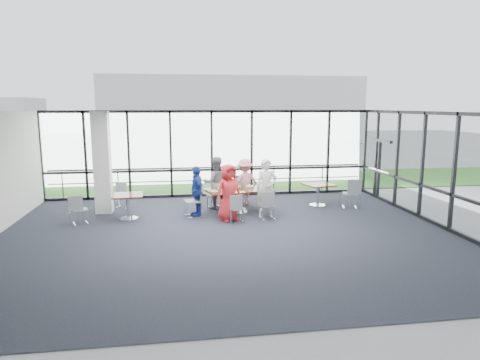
{
  "coord_description": "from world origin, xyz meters",
  "views": [
    {
      "loc": [
        -1.26,
        -10.75,
        3.36
      ],
      "look_at": [
        0.63,
        2.06,
        1.1
      ],
      "focal_mm": 32.0,
      "sensor_mm": 36.0,
      "label": 1
    }
  ],
  "objects": [
    {
      "name": "curtain_wall_back",
      "position": [
        0.0,
        5.0,
        1.6
      ],
      "size": [
        12.0,
        0.1,
        3.2
      ],
      "primitive_type": "cube",
      "color": "white",
      "rests_on": "ground"
    },
    {
      "name": "menu_b",
      "position": [
        1.56,
        2.26,
        0.75
      ],
      "size": [
        0.3,
        0.23,
        0.0
      ],
      "primitive_type": "cube",
      "rotation": [
        0.0,
        0.0,
        0.09
      ],
      "color": "beige",
      "rests_on": "main_table"
    },
    {
      "name": "menu_a",
      "position": [
        0.6,
        1.92,
        0.75
      ],
      "size": [
        0.37,
        0.3,
        0.0
      ],
      "primitive_type": "cube",
      "rotation": [
        0.0,
        0.0,
        0.24
      ],
      "color": "beige",
      "rests_on": "main_table"
    },
    {
      "name": "curtain_wall_right",
      "position": [
        6.0,
        0.0,
        1.6
      ],
      "size": [
        0.1,
        10.0,
        3.2
      ],
      "primitive_type": "cube",
      "color": "white",
      "rests_on": "ground"
    },
    {
      "name": "hangar_main",
      "position": [
        4.0,
        32.0,
        3.0
      ],
      "size": [
        24.0,
        10.0,
        6.0
      ],
      "primitive_type": "cube",
      "color": "silver",
      "rests_on": "ground"
    },
    {
      "name": "grass_strip",
      "position": [
        0.0,
        8.0,
        0.01
      ],
      "size": [
        80.0,
        5.0,
        0.01
      ],
      "primitive_type": "cube",
      "color": "#2C5523",
      "rests_on": "ground"
    },
    {
      "name": "tumbler_b",
      "position": [
        0.97,
        2.23,
        0.82
      ],
      "size": [
        0.07,
        0.07,
        0.13
      ],
      "primitive_type": "cylinder",
      "color": "white",
      "rests_on": "main_table"
    },
    {
      "name": "plate_nl",
      "position": [
        0.2,
        1.86,
        0.76
      ],
      "size": [
        0.28,
        0.28,
        0.01
      ],
      "primitive_type": "cylinder",
      "color": "white",
      "rests_on": "main_table"
    },
    {
      "name": "side_table_right",
      "position": [
        3.43,
        2.91,
        0.64
      ],
      "size": [
        1.11,
        1.11,
        0.75
      ],
      "rotation": [
        0.0,
        0.0,
        0.26
      ],
      "color": "#331A0E",
      "rests_on": "ground"
    },
    {
      "name": "tumbler_d",
      "position": [
        0.02,
        2.04,
        0.82
      ],
      "size": [
        0.07,
        0.07,
        0.13
      ],
      "primitive_type": "cylinder",
      "color": "white",
      "rests_on": "main_table"
    },
    {
      "name": "plate_fr",
      "position": [
        1.05,
        2.81,
        0.76
      ],
      "size": [
        0.28,
        0.28,
        0.01
      ],
      "primitive_type": "cylinder",
      "color": "white",
      "rests_on": "main_table"
    },
    {
      "name": "plate_fl",
      "position": [
        0.11,
        2.6,
        0.76
      ],
      "size": [
        0.28,
        0.28,
        0.01
      ],
      "primitive_type": "cylinder",
      "color": "white",
      "rests_on": "main_table"
    },
    {
      "name": "chair_main_end",
      "position": [
        -0.83,
        2.04,
        0.49
      ],
      "size": [
        0.55,
        0.55,
        0.97
      ],
      "primitive_type": null,
      "rotation": [
        0.0,
        0.0,
        -1.39
      ],
      "color": "gray",
      "rests_on": "ground"
    },
    {
      "name": "chair_main_nl",
      "position": [
        0.41,
        1.23,
        0.41
      ],
      "size": [
        0.49,
        0.49,
        0.82
      ],
      "primitive_type": null,
      "rotation": [
        0.0,
        0.0,
        0.26
      ],
      "color": "gray",
      "rests_on": "ground"
    },
    {
      "name": "tumbler_c",
      "position": [
        0.66,
        2.59,
        0.82
      ],
      "size": [
        0.07,
        0.07,
        0.14
      ],
      "primitive_type": "cylinder",
      "color": "white",
      "rests_on": "main_table"
    },
    {
      "name": "diner_far_left",
      "position": [
        -0.04,
        3.02,
        0.86
      ],
      "size": [
        0.86,
        0.55,
        1.72
      ],
      "primitive_type": "imported",
      "rotation": [
        0.0,
        0.0,
        3.19
      ],
      "color": "slate",
      "rests_on": "ground"
    },
    {
      "name": "main_table",
      "position": [
        0.63,
        2.36,
        0.63
      ],
      "size": [
        2.24,
        1.56,
        0.75
      ],
      "rotation": [
        0.0,
        0.0,
        0.23
      ],
      "color": "#331A0E",
      "rests_on": "ground"
    },
    {
      "name": "condiment_caddy",
      "position": [
        0.61,
        2.44,
        0.77
      ],
      "size": [
        0.1,
        0.07,
        0.04
      ],
      "primitive_type": "cube",
      "color": "black",
      "rests_on": "main_table"
    },
    {
      "name": "chair_main_fl",
      "position": [
        -0.09,
        3.23,
        0.41
      ],
      "size": [
        0.54,
        0.54,
        0.82
      ],
      "primitive_type": null,
      "rotation": [
        0.0,
        0.0,
        3.59
      ],
      "color": "gray",
      "rests_on": "ground"
    },
    {
      "name": "ketchup_bottle",
      "position": [
        0.6,
        2.44,
        0.84
      ],
      "size": [
        0.06,
        0.06,
        0.18
      ],
      "primitive_type": "cylinder",
      "color": "#A00002",
      "rests_on": "main_table"
    },
    {
      "name": "ceiling",
      "position": [
        0.0,
        0.0,
        3.2
      ],
      "size": [
        12.0,
        10.0,
        0.04
      ],
      "primitive_type": "cube",
      "color": "white",
      "rests_on": "ground"
    },
    {
      "name": "chair_spare_la",
      "position": [
        -4.07,
        1.69,
        0.42
      ],
      "size": [
        0.53,
        0.53,
        0.84
      ],
      "primitive_type": null,
      "rotation": [
        0.0,
        0.0,
        0.39
      ],
      "color": "gray",
      "rests_on": "ground"
    },
    {
      "name": "structural_column",
      "position": [
        -3.6,
        3.0,
        1.6
      ],
      "size": [
        0.5,
        0.5,
        3.2
      ],
      "primitive_type": "cube",
      "color": "white",
      "rests_on": "ground"
    },
    {
      "name": "green_bottle",
      "position": [
        0.75,
        2.4,
        0.85
      ],
      "size": [
        0.05,
        0.05,
        0.2
      ],
      "primitive_type": "cylinder",
      "color": "#23743A",
      "rests_on": "main_table"
    },
    {
      "name": "chair_spare_r",
      "position": [
        4.38,
        2.47,
        0.47
      ],
      "size": [
        0.57,
        0.57,
        0.95
      ],
      "primitive_type": null,
      "rotation": [
        0.0,
        0.0,
        -0.28
      ],
      "color": "gray",
      "rests_on": "ground"
    },
    {
      "name": "diner_end",
      "position": [
        -0.71,
        2.1,
        0.78
      ],
      "size": [
        0.71,
        1.01,
        1.56
      ],
      "primitive_type": "imported",
      "rotation": [
        0.0,
        0.0,
        -1.32
      ],
      "color": "#1F399A",
      "rests_on": "ground"
    },
    {
      "name": "wall_front",
      "position": [
        0.0,
        -5.0,
        1.6
      ],
      "size": [
        12.0,
        0.1,
        3.2
      ],
      "primitive_type": "cube",
      "color": "silver",
      "rests_on": "ground"
    },
    {
      "name": "diner_far_right",
      "position": [
        0.98,
        3.35,
        0.79
      ],
      "size": [
        1.13,
        0.77,
        1.59
      ],
      "primitive_type": "imported",
      "rotation": [
        0.0,
        0.0,
        3.4
      ],
      "color": "#D27F8A",
      "rests_on": "ground"
    },
    {
      "name": "menu_c",
      "position": [
        0.63,
        2.82,
        0.75
      ],
      "size": [
        0.35,
        0.37,
        0.0
      ],
      "primitive_type": "cube",
      "rotation": [
        0.0,
        0.0,
        0.97
      ],
      "color": "beige",
      "rests_on": "main_table"
    },
    {
      "name": "floor",
      "position": [
        0.0,
        0.0,
        -0.01
      ],
      "size": [
        12.0,
        10.0,
        0.02
      ],
      "primitive_type": "cube",
      "color": "#21242F",
      "rests_on": "ground"
    },
    {
      "name": "apron",
      "position": [
        0.0,
        10.0,
        -0.02
      ],
      "size": [
        80.0,
        70.0,
        0.02
      ],
      "primitive_type": "cube",
      "color": "slate",
      "rests_on": "ground"
    },
    {
      "name": "plate_end",
      "position": [
        -0.16,
        2.14,
        0.76
      ],
      "size": [
        0.24,
        0.24,
        0.01
      ],
      "primitive_type": "cylinder",
      "color": "white",
      "rests_on": "main_table"
    },
    {
      "name": "side_table_left",
      "position": [
        -2.77,
        2.04,
        0.64
      ],
      "size": [
        0.95,
        0.95,
        0.75
      ],
      "rotation": [
        0.0,
        0.0,
        0.08
      ],
      "color": "#331A0E",
      "rests_on": "ground"
    },
    {
      "name": "diner_near_left",
      "position": [
        0.2,
        1.45,
        0.84
      ],
      "size": [
        0.97,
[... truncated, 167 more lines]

